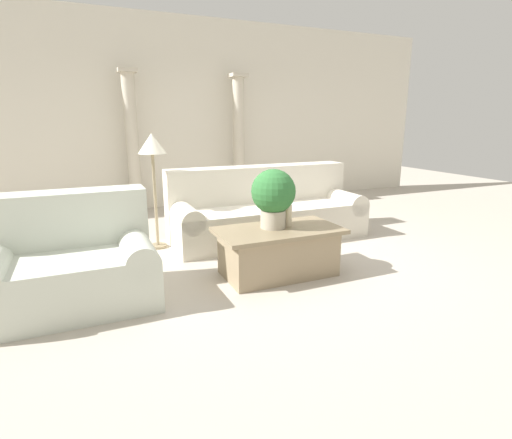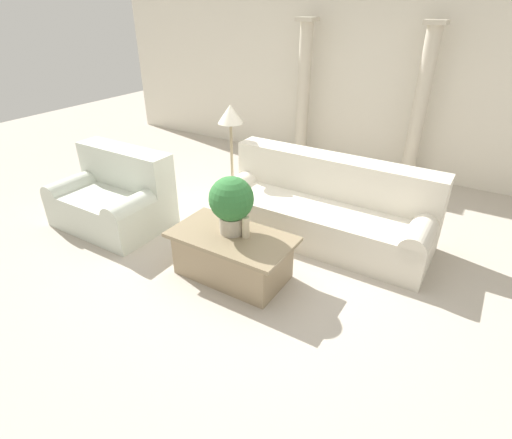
{
  "view_description": "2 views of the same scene",
  "coord_description": "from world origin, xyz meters",
  "px_view_note": "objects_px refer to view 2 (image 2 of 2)",
  "views": [
    {
      "loc": [
        -1.77,
        -3.83,
        1.52
      ],
      "look_at": [
        -0.13,
        -0.11,
        0.5
      ],
      "focal_mm": 28.0,
      "sensor_mm": 36.0,
      "label": 1
    },
    {
      "loc": [
        1.92,
        -3.18,
        2.49
      ],
      "look_at": [
        0.06,
        -0.18,
        0.55
      ],
      "focal_mm": 28.0,
      "sensor_mm": 36.0,
      "label": 2
    }
  ],
  "objects_px": {
    "potted_plant": "(231,202)",
    "floor_lamp": "(231,122)",
    "coffee_table": "(232,255)",
    "sofa_long": "(324,208)",
    "loveseat": "(115,196)"
  },
  "relations": [
    {
      "from": "sofa_long",
      "to": "potted_plant",
      "type": "bearing_deg",
      "value": -112.11
    },
    {
      "from": "coffee_table",
      "to": "floor_lamp",
      "type": "distance_m",
      "value": 1.9
    },
    {
      "from": "sofa_long",
      "to": "coffee_table",
      "type": "height_order",
      "value": "sofa_long"
    },
    {
      "from": "potted_plant",
      "to": "floor_lamp",
      "type": "relative_size",
      "value": 0.43
    },
    {
      "from": "sofa_long",
      "to": "coffee_table",
      "type": "bearing_deg",
      "value": -109.83
    },
    {
      "from": "loveseat",
      "to": "sofa_long",
      "type": "bearing_deg",
      "value": 24.97
    },
    {
      "from": "loveseat",
      "to": "coffee_table",
      "type": "xyz_separation_m",
      "value": [
        1.89,
        -0.16,
        -0.12
      ]
    },
    {
      "from": "floor_lamp",
      "to": "potted_plant",
      "type": "bearing_deg",
      "value": -55.05
    },
    {
      "from": "potted_plant",
      "to": "floor_lamp",
      "type": "bearing_deg",
      "value": 124.95
    },
    {
      "from": "loveseat",
      "to": "potted_plant",
      "type": "xyz_separation_m",
      "value": [
        1.85,
        -0.1,
        0.45
      ]
    },
    {
      "from": "sofa_long",
      "to": "potted_plant",
      "type": "relative_size",
      "value": 4.3
    },
    {
      "from": "loveseat",
      "to": "floor_lamp",
      "type": "height_order",
      "value": "floor_lamp"
    },
    {
      "from": "sofa_long",
      "to": "potted_plant",
      "type": "distance_m",
      "value": 1.36
    },
    {
      "from": "floor_lamp",
      "to": "sofa_long",
      "type": "bearing_deg",
      "value": -5.06
    },
    {
      "from": "sofa_long",
      "to": "loveseat",
      "type": "xyz_separation_m",
      "value": [
        -2.34,
        -1.09,
        0.0
      ]
    }
  ]
}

